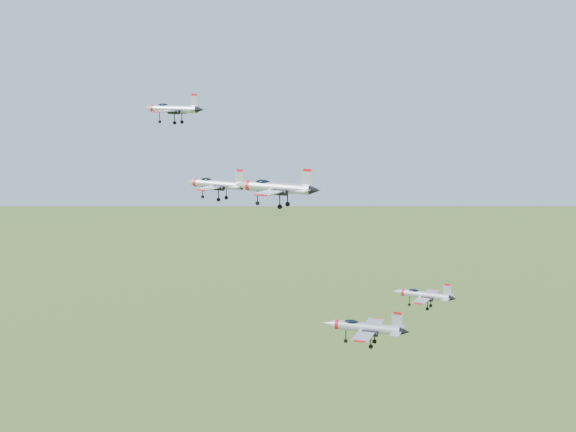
% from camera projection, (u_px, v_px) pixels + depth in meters
% --- Properties ---
extents(jet_lead, '(13.59, 11.36, 3.64)m').
position_uv_depth(jet_lead, '(172.00, 109.00, 150.73)').
color(jet_lead, '#A9AEB5').
extents(jet_left_high, '(12.53, 10.54, 3.37)m').
position_uv_depth(jet_left_high, '(216.00, 184.00, 130.21)').
color(jet_left_high, '#A9AEB5').
extents(jet_right_high, '(13.35, 11.17, 3.57)m').
position_uv_depth(jet_right_high, '(276.00, 187.00, 111.20)').
color(jet_right_high, '#A9AEB5').
extents(jet_left_low, '(10.94, 9.14, 2.93)m').
position_uv_depth(jet_left_low, '(423.00, 295.00, 132.79)').
color(jet_left_low, '#A9AEB5').
extents(jet_right_low, '(12.97, 10.68, 3.47)m').
position_uv_depth(jet_right_low, '(365.00, 327.00, 115.90)').
color(jet_right_low, '#A9AEB5').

